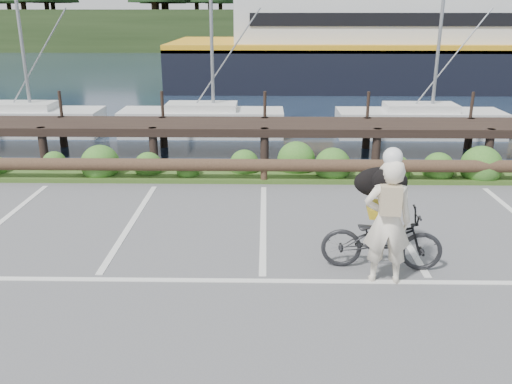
% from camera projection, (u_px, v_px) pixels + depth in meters
% --- Properties ---
extents(ground, '(72.00, 72.00, 0.00)m').
position_uv_depth(ground, '(263.00, 269.00, 8.77)').
color(ground, '#545456').
extents(harbor_backdrop, '(170.00, 160.00, 30.00)m').
position_uv_depth(harbor_backdrop, '(268.00, 37.00, 83.09)').
color(harbor_backdrop, '#162235').
rests_on(harbor_backdrop, ground).
extents(vegetation_strip, '(34.00, 1.60, 0.10)m').
position_uv_depth(vegetation_strip, '(264.00, 173.00, 13.77)').
color(vegetation_strip, '#3D5B21').
rests_on(vegetation_strip, ground).
extents(log_rail, '(32.00, 0.30, 0.60)m').
position_uv_depth(log_rail, '(264.00, 183.00, 13.13)').
color(log_rail, '#443021').
rests_on(log_rail, ground).
extents(bicycle, '(1.97, 0.83, 1.01)m').
position_uv_depth(bicycle, '(382.00, 239.00, 8.67)').
color(bicycle, black).
rests_on(bicycle, ground).
extents(cyclist, '(0.75, 0.53, 1.96)m').
position_uv_depth(cyclist, '(387.00, 222.00, 8.09)').
color(cyclist, white).
rests_on(cyclist, ground).
extents(dog, '(0.51, 0.93, 0.52)m').
position_uv_depth(dog, '(381.00, 182.00, 9.00)').
color(dog, black).
rests_on(dog, bicycle).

